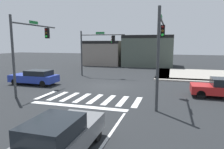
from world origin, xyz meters
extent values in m
plane|color=#232628|center=(0.00, 0.00, 0.00)|extent=(120.00, 120.00, 0.00)
cube|color=silver|center=(-3.62, -4.50, 0.00)|extent=(0.41, 2.70, 0.01)
cube|color=silver|center=(-2.59, -4.50, 0.00)|extent=(0.41, 2.70, 0.01)
cube|color=silver|center=(-1.55, -4.50, 0.00)|extent=(0.41, 2.70, 0.01)
cube|color=silver|center=(-0.52, -4.50, 0.00)|extent=(0.41, 2.70, 0.01)
cube|color=silver|center=(0.52, -4.50, 0.00)|extent=(0.41, 2.70, 0.01)
cube|color=silver|center=(1.55, -4.50, 0.00)|extent=(0.41, 2.70, 0.01)
cube|color=silver|center=(2.59, -4.50, 0.00)|extent=(0.41, 2.70, 0.01)
cube|color=silver|center=(3.62, -4.50, 0.00)|extent=(0.41, 2.70, 0.01)
cube|color=white|center=(0.00, -6.50, 0.00)|extent=(6.80, 0.50, 0.01)
cube|color=white|center=(0.00, -9.50, 0.00)|extent=(0.16, 2.00, 0.01)
cylinder|color=yellow|center=(1.43, -8.29, 0.00)|extent=(1.03, 1.03, 0.01)
cylinder|color=white|center=(1.20, -8.29, 0.01)|extent=(0.16, 0.16, 0.00)
cylinder|color=white|center=(1.66, -8.29, 0.01)|extent=(0.16, 0.16, 0.00)
cube|color=white|center=(1.43, -8.29, 0.01)|extent=(0.46, 0.04, 0.00)
cube|color=#9E998E|center=(9.00, 5.20, 0.07)|extent=(10.00, 1.60, 0.15)
cube|color=#9E998E|center=(4.80, 10.00, 0.07)|extent=(1.60, 10.00, 0.15)
cube|color=#9E998E|center=(9.00, 10.00, 0.07)|extent=(10.00, 10.00, 0.15)
cube|color=gray|center=(-6.57, 18.79, 2.24)|extent=(6.86, 5.57, 4.49)
cube|color=black|center=(-6.57, 16.20, 4.24)|extent=(6.86, 0.50, 0.50)
cube|color=#4C564C|center=(1.72, 19.37, 2.71)|extent=(8.57, 6.73, 5.42)
cube|color=black|center=(1.72, 16.20, 5.17)|extent=(8.57, 0.50, 0.50)
cylinder|color=#383A3D|center=(-5.36, -5.83, 3.05)|extent=(0.18, 0.18, 6.09)
cylinder|color=#383A3D|center=(-5.36, -2.95, 5.55)|extent=(0.12, 5.77, 0.12)
cube|color=black|center=(-5.36, -1.36, 4.98)|extent=(0.32, 0.32, 0.95)
sphere|color=#470A0A|center=(-5.36, -1.53, 5.27)|extent=(0.22, 0.22, 0.22)
sphere|color=#4C330C|center=(-5.36, -1.53, 4.98)|extent=(0.22, 0.22, 0.22)
sphere|color=#1ED833|center=(-5.36, -1.53, 4.68)|extent=(0.22, 0.22, 0.22)
cube|color=#197233|center=(-5.36, -3.24, 5.77)|extent=(0.03, 1.10, 0.24)
cylinder|color=#383A3D|center=(-5.08, 5.48, 2.78)|extent=(0.18, 0.18, 5.56)
cylinder|color=#383A3D|center=(-2.32, 5.48, 5.06)|extent=(5.53, 0.12, 0.12)
cube|color=black|center=(-0.93, 5.48, 4.49)|extent=(0.32, 0.32, 0.95)
sphere|color=#470A0A|center=(-1.10, 5.48, 4.78)|extent=(0.22, 0.22, 0.22)
sphere|color=#4C330C|center=(-1.10, 5.48, 4.49)|extent=(0.22, 0.22, 0.22)
sphere|color=#1ED833|center=(-1.10, 5.48, 4.19)|extent=(0.22, 0.22, 0.22)
cube|color=#197233|center=(-2.60, 5.48, 5.28)|extent=(1.10, 0.03, 0.24)
cylinder|color=#383A3D|center=(5.04, -6.07, 3.07)|extent=(0.18, 0.18, 6.14)
cylinder|color=#383A3D|center=(5.04, -3.41, 5.58)|extent=(0.12, 5.31, 0.12)
cube|color=black|center=(5.04, -1.34, 5.00)|extent=(0.32, 0.32, 0.95)
sphere|color=#470A0A|center=(5.04, -1.51, 5.30)|extent=(0.22, 0.22, 0.22)
sphere|color=#4C330C|center=(5.04, -1.51, 5.00)|extent=(0.22, 0.22, 0.22)
sphere|color=#1ED833|center=(5.04, -1.51, 4.71)|extent=(0.22, 0.22, 0.22)
cube|color=#197233|center=(5.04, -3.68, 5.80)|extent=(0.03, 1.10, 0.24)
cube|color=#23389E|center=(-7.26, -1.15, 0.62)|extent=(4.69, 1.89, 0.68)
cube|color=black|center=(-6.66, -1.15, 1.20)|extent=(2.34, 1.66, 0.48)
cylinder|color=black|center=(-8.85, -1.98, 0.31)|extent=(0.62, 0.22, 0.62)
cylinder|color=black|center=(-8.85, -0.32, 0.31)|extent=(0.62, 0.22, 0.62)
cylinder|color=black|center=(-5.66, -1.98, 0.31)|extent=(0.62, 0.22, 0.62)
cylinder|color=black|center=(-5.66, -0.32, 0.31)|extent=(0.62, 0.22, 0.62)
cube|color=red|center=(9.39, -1.45, 0.60)|extent=(4.14, 1.93, 0.62)
cylinder|color=black|center=(7.99, -2.30, 0.32)|extent=(0.64, 0.22, 0.64)
cylinder|color=black|center=(7.99, -0.60, 0.32)|extent=(0.64, 0.22, 0.64)
cube|color=slate|center=(2.18, -12.22, 0.66)|extent=(1.74, 4.55, 0.70)
cube|color=black|center=(2.18, -12.73, 1.30)|extent=(1.53, 2.08, 0.57)
cylinder|color=black|center=(1.42, -10.68, 0.34)|extent=(0.22, 0.69, 0.69)
cylinder|color=black|center=(2.94, -10.68, 0.34)|extent=(0.22, 0.69, 0.69)
camera|label=1|loc=(5.83, -18.30, 4.05)|focal=33.05mm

